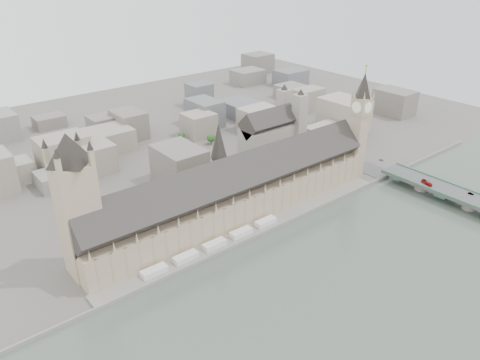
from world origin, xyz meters
TOP-DOWN VIEW (x-y plane):
  - ground at (0.00, 0.00)m, footprint 900.00×900.00m
  - river_thames at (0.00, -165.00)m, footprint 600.00×600.00m
  - embankment_wall at (0.00, -15.00)m, footprint 600.00×1.50m
  - river_terrace at (0.00, -7.50)m, footprint 270.00×15.00m
  - terrace_tents at (-40.00, -7.00)m, footprint 118.00×7.00m
  - palace_of_westminster at (0.00, 19.70)m, footprint 265.00×40.73m
  - elizabeth_tower at (138.00, 8.00)m, footprint 17.00×17.00m
  - victoria_tower at (-122.00, 26.00)m, footprint 30.00×30.00m
  - central_tower at (-10.00, 26.00)m, footprint 13.00×13.00m
  - westminster_bridge at (162.00, -87.50)m, footprint 25.00×325.00m
  - westminster_abbey at (110.92, 95.00)m, footprint 68.00×36.00m
  - city_skyline_inland at (0.00, 245.00)m, footprint 720.00×360.00m
  - park_trees at (-10.00, 60.00)m, footprint 110.00×30.00m
  - red_bus_north at (155.83, -57.29)m, footprint 6.10×11.54m
  - car_silver at (167.85, -91.31)m, footprint 1.97×4.55m
  - car_approach at (168.13, -1.08)m, footprint 3.80×5.19m

SIDE VIEW (x-z plane):
  - ground at x=0.00m, z-range 0.00..0.00m
  - river_thames at x=0.00m, z-range 0.00..0.00m
  - river_terrace at x=0.00m, z-range 0.00..2.00m
  - embankment_wall at x=0.00m, z-range 0.00..3.00m
  - terrace_tents at x=-40.00m, z-range 2.00..6.00m
  - westminster_bridge at x=162.00m, z-range 0.00..10.25m
  - park_trees at x=-10.00m, z-range 0.00..15.00m
  - car_approach at x=168.13m, z-range 10.25..11.65m
  - car_silver at x=167.85m, z-range 10.25..11.71m
  - red_bus_north at x=155.83m, z-range 10.25..13.39m
  - city_skyline_inland at x=0.00m, z-range 0.00..38.00m
  - palace_of_westminster at x=0.00m, z-range -5.02..50.43m
  - westminster_abbey at x=110.92m, z-range -6.92..57.08m
  - victoria_tower at x=-122.00m, z-range 5.20..105.20m
  - central_tower at x=-10.00m, z-range 33.92..81.92m
  - elizabeth_tower at x=138.00m, z-range 4.34..111.84m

